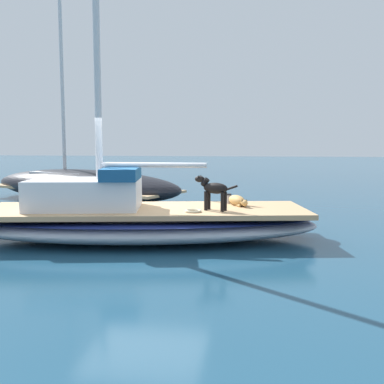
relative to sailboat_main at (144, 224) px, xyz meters
The scene contains 10 objects.
ground_plane 0.34m from the sailboat_main, ahead, with size 120.00×120.00×0.00m, color navy.
sailboat_main is the anchor object (origin of this frame).
mast_main 4.22m from the sailboat_main, 102.18° to the left, with size 0.14×2.27×8.43m.
cabin_house 1.30m from the sailboat_main, 101.22° to the left, with size 1.78×2.44×0.84m.
dog_tan 2.05m from the sailboat_main, 70.52° to the right, with size 0.88×0.53×0.22m.
dog_black 1.63m from the sailboat_main, 93.97° to the right, with size 0.42×0.90×0.70m.
deck_winch 2.00m from the sailboat_main, 58.06° to the right, with size 0.16×0.16×0.21m.
coiled_rope 1.19m from the sailboat_main, 109.13° to the right, with size 0.32×0.32×0.04m, color beige.
moored_boat_starboard_side 6.69m from the sailboat_main, 33.34° to the left, with size 5.44×8.39×8.22m.
mooring_buoy 5.66m from the sailboat_main, 26.84° to the left, with size 0.44×0.44×0.44m, color yellow.
Camera 1 is at (-8.74, -2.33, 1.99)m, focal length 41.21 mm.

